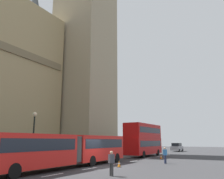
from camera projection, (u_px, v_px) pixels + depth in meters
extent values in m
plane|color=#333335|center=(100.00, 167.00, 21.92)|extent=(160.00, 160.00, 0.00)
cube|color=silver|center=(53.00, 175.00, 16.73)|extent=(2.20, 0.16, 0.01)
cube|color=silver|center=(90.00, 169.00, 20.62)|extent=(2.20, 0.16, 0.01)
cube|color=silver|center=(116.00, 164.00, 24.52)|extent=(2.20, 0.16, 0.01)
cube|color=silver|center=(134.00, 161.00, 28.41)|extent=(2.20, 0.16, 0.01)
cube|color=silver|center=(148.00, 158.00, 32.31)|extent=(2.20, 0.16, 0.01)
cube|color=silver|center=(159.00, 156.00, 36.20)|extent=(2.20, 0.16, 0.01)
cube|color=silver|center=(168.00, 155.00, 40.09)|extent=(2.20, 0.16, 0.01)
cube|color=tan|center=(86.00, 26.00, 51.12)|extent=(10.08, 10.08, 53.42)
cone|color=#474C51|center=(35.00, 0.00, 44.32)|extent=(2.40, 2.40, 5.87)
cube|color=red|center=(96.00, 148.00, 25.21)|extent=(7.81, 2.50, 2.50)
cube|color=#1E232D|center=(96.00, 143.00, 25.30)|extent=(7.19, 2.54, 0.90)
cube|color=red|center=(32.00, 151.00, 17.83)|extent=(7.81, 2.50, 2.50)
cube|color=#1E232D|center=(32.00, 145.00, 17.93)|extent=(7.19, 2.54, 0.90)
cylinder|color=#3F3F3F|center=(69.00, 149.00, 21.52)|extent=(2.38, 2.38, 2.25)
cylinder|color=black|center=(116.00, 158.00, 26.53)|extent=(1.00, 0.30, 1.00)
cylinder|color=black|center=(92.00, 161.00, 22.43)|extent=(1.00, 0.30, 1.00)
cylinder|color=black|center=(14.00, 171.00, 15.06)|extent=(1.00, 0.30, 1.00)
cube|color=#B20F0F|center=(144.00, 146.00, 36.49)|extent=(9.48, 2.50, 2.40)
cube|color=#1E232D|center=(144.00, 143.00, 36.56)|extent=(8.53, 2.54, 0.84)
cube|color=#B20F0F|center=(143.00, 131.00, 36.96)|extent=(9.29, 2.50, 2.10)
cube|color=#1E232D|center=(143.00, 130.00, 36.98)|extent=(8.53, 2.54, 0.84)
cylinder|color=black|center=(158.00, 152.00, 38.27)|extent=(1.00, 0.30, 1.00)
cylinder|color=black|center=(143.00, 154.00, 33.13)|extent=(1.00, 0.30, 1.00)
cube|color=gray|center=(177.00, 148.00, 52.94)|extent=(4.40, 1.80, 0.90)
cube|color=black|center=(177.00, 145.00, 52.94)|extent=(2.46, 1.66, 0.70)
cylinder|color=black|center=(182.00, 150.00, 53.66)|extent=(0.64, 0.30, 0.64)
cylinder|color=black|center=(179.00, 150.00, 51.28)|extent=(0.64, 0.30, 0.64)
cube|color=black|center=(119.00, 167.00, 21.71)|extent=(0.36, 0.36, 0.03)
cone|color=orange|center=(119.00, 164.00, 21.78)|extent=(0.28, 0.28, 0.55)
cylinder|color=white|center=(119.00, 163.00, 21.78)|extent=(0.17, 0.17, 0.08)
cube|color=black|center=(161.00, 159.00, 31.34)|extent=(0.36, 0.36, 0.03)
cone|color=orange|center=(161.00, 157.00, 31.40)|extent=(0.28, 0.28, 0.55)
cylinder|color=white|center=(161.00, 156.00, 31.41)|extent=(0.17, 0.17, 0.08)
cylinder|color=black|center=(31.00, 164.00, 23.18)|extent=(0.32, 0.32, 0.30)
cylinder|color=black|center=(33.00, 141.00, 23.65)|extent=(0.16, 0.16, 4.80)
sphere|color=beige|center=(35.00, 114.00, 24.21)|extent=(0.44, 0.44, 0.44)
cylinder|color=#333333|center=(111.00, 169.00, 16.42)|extent=(0.16, 0.16, 0.86)
cylinder|color=#333333|center=(112.00, 170.00, 16.26)|extent=(0.16, 0.16, 0.86)
cube|color=#3F3F47|center=(111.00, 159.00, 16.49)|extent=(0.46, 0.38, 0.60)
sphere|color=tan|center=(111.00, 152.00, 16.58)|extent=(0.22, 0.22, 0.22)
cylinder|color=#262D4C|center=(165.00, 159.00, 25.11)|extent=(0.16, 0.16, 0.86)
cylinder|color=#262D4C|center=(166.00, 159.00, 25.27)|extent=(0.16, 0.16, 0.86)
cube|color=#3372B2|center=(165.00, 152.00, 25.35)|extent=(0.27, 0.42, 0.60)
sphere|color=tan|center=(165.00, 148.00, 25.43)|extent=(0.22, 0.22, 0.22)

